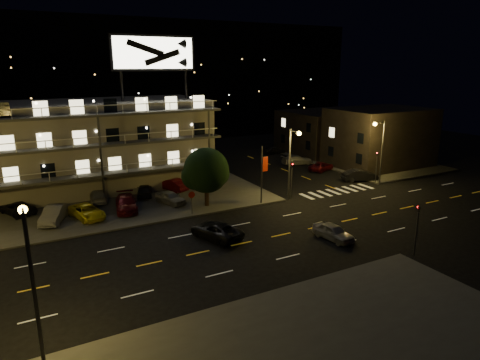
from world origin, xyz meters
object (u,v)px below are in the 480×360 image
side_car_0 (360,175)px  road_car_east (333,232)px  lot_car_2 (87,212)px  tree (206,172)px  road_car_west (216,230)px  lot_car_4 (170,197)px  lot_car_7 (98,196)px

side_car_0 → road_car_east: size_ratio=1.17×
lot_car_2 → tree: bearing=-24.6°
tree → road_car_west: tree is taller
lot_car_2 → road_car_east: size_ratio=1.19×
lot_car_4 → road_car_east: 18.22m
lot_car_7 → lot_car_4: bearing=153.4°
lot_car_7 → side_car_0: bearing=174.7°
lot_car_7 → side_car_0: 32.45m
lot_car_2 → side_car_0: side_car_0 is taller
lot_car_4 → side_car_0: size_ratio=0.85×
tree → lot_car_2: bearing=170.5°
lot_car_4 → side_car_0: 25.13m
tree → road_car_east: 14.93m
road_car_east → lot_car_7: bearing=121.8°
side_car_0 → road_car_west: 26.01m
lot_car_2 → lot_car_4: lot_car_4 is taller
tree → road_car_west: size_ratio=1.21×
side_car_0 → lot_car_7: bearing=96.0°
lot_car_4 → road_car_east: (9.22, -15.72, -0.14)m
lot_car_4 → road_car_west: lot_car_4 is taller
lot_car_2 → road_car_west: 13.64m
tree → lot_car_7: 12.40m
tree → side_car_0: bearing=0.5°
road_car_east → tree: bearing=108.0°
lot_car_2 → lot_car_4: 8.69m
tree → lot_car_7: size_ratio=1.40×
lot_car_2 → road_car_east: bearing=-55.5°
lot_car_2 → lot_car_7: bearing=53.0°
tree → side_car_0: size_ratio=1.35×
tree → lot_car_2: size_ratio=1.32×
tree → lot_car_4: (-3.15, 2.46, -3.03)m
lot_car_4 → lot_car_7: (-6.73, 4.39, -0.03)m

